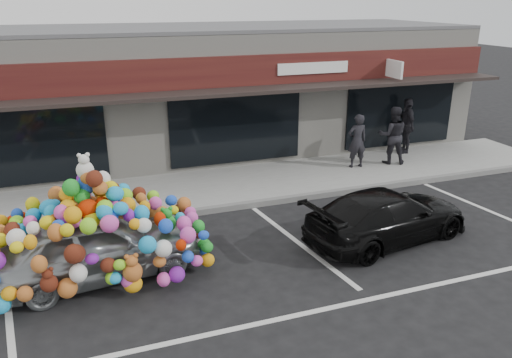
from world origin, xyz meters
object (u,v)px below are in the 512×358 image
object	(u,v)px
pedestrian_a	(357,141)
pedestrian_c	(406,125)
black_sedan	(388,216)
pedestrian_b	(392,135)
toy_car	(95,238)

from	to	relation	value
pedestrian_a	pedestrian_c	distance (m)	2.57
black_sedan	pedestrian_b	xyz separation A→B (m)	(3.06, 4.42, 0.49)
pedestrian_a	pedestrian_b	distance (m)	1.28
pedestrian_a	toy_car	bearing A→B (deg)	30.28
black_sedan	pedestrian_b	size ratio (longest dim) A/B	2.18
black_sedan	pedestrian_c	size ratio (longest dim) A/B	2.13
toy_car	pedestrian_a	size ratio (longest dim) A/B	2.63
toy_car	pedestrian_a	world-z (taller)	toy_car
pedestrian_b	pedestrian_a	bearing A→B (deg)	21.27
toy_car	pedestrian_b	world-z (taller)	toy_car
toy_car	pedestrian_b	bearing A→B (deg)	-74.63
pedestrian_b	pedestrian_c	xyz separation A→B (m)	(1.14, 0.89, 0.02)
pedestrian_b	toy_car	bearing A→B (deg)	44.89
toy_car	pedestrian_c	distance (m)	11.52
toy_car	pedestrian_b	size ratio (longest dim) A/B	2.42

